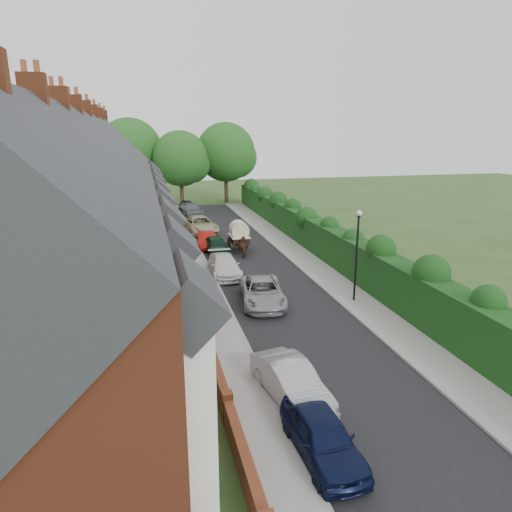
{
  "coord_description": "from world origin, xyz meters",
  "views": [
    {
      "loc": [
        -7.51,
        -17.8,
        9.2
      ],
      "look_at": [
        -1.49,
        6.91,
        2.2
      ],
      "focal_mm": 32.0,
      "sensor_mm": 36.0,
      "label": 1
    }
  ],
  "objects_px": {
    "car_red": "(206,240)",
    "car_black": "(186,206)",
    "lamppost": "(357,245)",
    "car_silver_a": "(291,381)",
    "horse": "(244,247)",
    "car_navy": "(322,436)",
    "car_white": "(224,266)",
    "car_beige": "(200,225)",
    "car_silver_b": "(262,292)",
    "horse_cart": "(239,234)",
    "car_grey": "(191,210)",
    "car_green": "(216,245)"
  },
  "relations": [
    {
      "from": "car_navy",
      "to": "car_white",
      "type": "relative_size",
      "value": 0.85
    },
    {
      "from": "lamppost",
      "to": "car_beige",
      "type": "bearing_deg",
      "value": 107.23
    },
    {
      "from": "car_red",
      "to": "horse_cart",
      "type": "relative_size",
      "value": 1.17
    },
    {
      "from": "horse",
      "to": "car_black",
      "type": "bearing_deg",
      "value": -85.11
    },
    {
      "from": "car_silver_a",
      "to": "car_red",
      "type": "xyz_separation_m",
      "value": [
        0.03,
        22.4,
        -0.04
      ]
    },
    {
      "from": "car_beige",
      "to": "car_black",
      "type": "height_order",
      "value": "car_beige"
    },
    {
      "from": "car_silver_a",
      "to": "car_white",
      "type": "bearing_deg",
      "value": 79.35
    },
    {
      "from": "car_black",
      "to": "car_navy",
      "type": "bearing_deg",
      "value": -81.4
    },
    {
      "from": "car_white",
      "to": "car_beige",
      "type": "xyz_separation_m",
      "value": [
        0.01,
        13.3,
        0.11
      ]
    },
    {
      "from": "lamppost",
      "to": "car_green",
      "type": "xyz_separation_m",
      "value": [
        -5.79,
        12.2,
        -2.64
      ]
    },
    {
      "from": "car_silver_b",
      "to": "car_black",
      "type": "bearing_deg",
      "value": 100.32
    },
    {
      "from": "car_beige",
      "to": "horse",
      "type": "height_order",
      "value": "car_beige"
    },
    {
      "from": "car_grey",
      "to": "lamppost",
      "type": "bearing_deg",
      "value": -89.63
    },
    {
      "from": "horse_cart",
      "to": "lamppost",
      "type": "bearing_deg",
      "value": -72.79
    },
    {
      "from": "car_white",
      "to": "car_red",
      "type": "xyz_separation_m",
      "value": [
        -0.15,
        7.7,
        -0.02
      ]
    },
    {
      "from": "car_navy",
      "to": "car_green",
      "type": "distance_m",
      "value": 23.43
    },
    {
      "from": "car_silver_b",
      "to": "horse_cart",
      "type": "xyz_separation_m",
      "value": [
        1.1,
        11.6,
        0.69
      ]
    },
    {
      "from": "car_silver_a",
      "to": "car_beige",
      "type": "relative_size",
      "value": 0.75
    },
    {
      "from": "car_red",
      "to": "car_black",
      "type": "bearing_deg",
      "value": 97.43
    },
    {
      "from": "lamppost",
      "to": "horse_cart",
      "type": "bearing_deg",
      "value": 107.21
    },
    {
      "from": "car_silver_b",
      "to": "car_green",
      "type": "xyz_separation_m",
      "value": [
        -0.79,
        11.2,
        -0.02
      ]
    },
    {
      "from": "lamppost",
      "to": "car_navy",
      "type": "height_order",
      "value": "lamppost"
    },
    {
      "from": "car_silver_a",
      "to": "car_black",
      "type": "distance_m",
      "value": 39.48
    },
    {
      "from": "horse",
      "to": "horse_cart",
      "type": "distance_m",
      "value": 1.96
    },
    {
      "from": "horse",
      "to": "car_beige",
      "type": "bearing_deg",
      "value": -78.16
    },
    {
      "from": "car_silver_a",
      "to": "car_grey",
      "type": "bearing_deg",
      "value": 79.58
    },
    {
      "from": "car_silver_a",
      "to": "horse_cart",
      "type": "xyz_separation_m",
      "value": [
        2.43,
        20.8,
        0.69
      ]
    },
    {
      "from": "car_silver_a",
      "to": "horse_cart",
      "type": "height_order",
      "value": "horse_cart"
    },
    {
      "from": "lamppost",
      "to": "car_silver_a",
      "type": "xyz_separation_m",
      "value": [
        -6.33,
        -8.2,
        -2.62
      ]
    },
    {
      "from": "lamppost",
      "to": "horse",
      "type": "relative_size",
      "value": 3.02
    },
    {
      "from": "lamppost",
      "to": "car_black",
      "type": "relative_size",
      "value": 1.21
    },
    {
      "from": "car_beige",
      "to": "horse_cart",
      "type": "relative_size",
      "value": 1.67
    },
    {
      "from": "lamppost",
      "to": "car_white",
      "type": "height_order",
      "value": "lamppost"
    },
    {
      "from": "car_red",
      "to": "car_grey",
      "type": "bearing_deg",
      "value": 96.07
    },
    {
      "from": "car_silver_a",
      "to": "horse",
      "type": "relative_size",
      "value": 2.41
    },
    {
      "from": "car_navy",
      "to": "horse_cart",
      "type": "height_order",
      "value": "horse_cart"
    },
    {
      "from": "car_navy",
      "to": "car_white",
      "type": "distance_m",
      "value": 17.72
    },
    {
      "from": "car_white",
      "to": "car_red",
      "type": "height_order",
      "value": "car_white"
    },
    {
      "from": "lamppost",
      "to": "car_silver_b",
      "type": "height_order",
      "value": "lamppost"
    },
    {
      "from": "car_red",
      "to": "car_black",
      "type": "xyz_separation_m",
      "value": [
        -0.09,
        17.08,
        0.09
      ]
    },
    {
      "from": "car_white",
      "to": "car_grey",
      "type": "distance_m",
      "value": 22.5
    },
    {
      "from": "car_silver_a",
      "to": "horse",
      "type": "xyz_separation_m",
      "value": [
        2.43,
        18.95,
        0.04
      ]
    },
    {
      "from": "lamppost",
      "to": "car_silver_a",
      "type": "relative_size",
      "value": 1.25
    },
    {
      "from": "car_beige",
      "to": "car_navy",
      "type": "bearing_deg",
      "value": -98.56
    },
    {
      "from": "lamppost",
      "to": "horse_cart",
      "type": "xyz_separation_m",
      "value": [
        -3.9,
        12.6,
        -1.93
      ]
    },
    {
      "from": "car_silver_b",
      "to": "car_beige",
      "type": "height_order",
      "value": "car_beige"
    },
    {
      "from": "car_red",
      "to": "car_black",
      "type": "distance_m",
      "value": 17.08
    },
    {
      "from": "car_white",
      "to": "horse_cart",
      "type": "relative_size",
      "value": 1.37
    },
    {
      "from": "car_silver_b",
      "to": "car_green",
      "type": "distance_m",
      "value": 11.23
    },
    {
      "from": "car_white",
      "to": "car_beige",
      "type": "distance_m",
      "value": 13.3
    }
  ]
}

